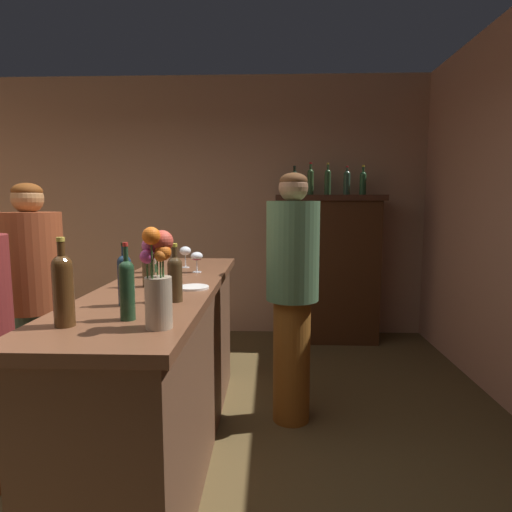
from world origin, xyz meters
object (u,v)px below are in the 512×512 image
(wine_bottle_pinot, at_px, (63,287))
(cheese_plate, at_px, (193,287))
(wine_bottle_riesling, at_px, (127,287))
(display_bottle_left, at_px, (294,182))
(wine_bottle_rose, at_px, (125,278))
(bartender, at_px, (292,288))
(wine_glass_mid, at_px, (153,259))
(display_cabinet, at_px, (328,266))
(display_bottle_midleft, at_px, (311,181))
(display_bottle_midright, at_px, (347,182))
(bar_counter, at_px, (165,368))
(wine_bottle_chardonnay, at_px, (148,261))
(wine_bottle_syrah, at_px, (175,276))
(wine_bottle_merlot, at_px, (151,253))
(display_bottle_center, at_px, (328,181))
(flower_arrangement, at_px, (158,276))
(display_bottle_right, at_px, (363,182))
(wine_glass_rear, at_px, (197,257))
(wine_glass_front, at_px, (185,251))

(wine_bottle_pinot, bearing_deg, cheese_plate, 64.05)
(wine_bottle_riesling, height_order, display_bottle_left, display_bottle_left)
(wine_bottle_pinot, xyz_separation_m, cheese_plate, (0.36, 0.74, -0.15))
(wine_bottle_rose, bearing_deg, bartender, 48.93)
(wine_glass_mid, relative_size, bartender, 0.09)
(display_cabinet, bearing_deg, display_bottle_midleft, 180.00)
(display_bottle_midright, bearing_deg, display_bottle_left, 180.00)
(bar_counter, relative_size, wine_bottle_riesling, 7.42)
(bartender, bearing_deg, display_cabinet, -99.25)
(wine_bottle_chardonnay, xyz_separation_m, bartender, (0.84, 0.49, -0.25))
(wine_bottle_pinot, relative_size, display_bottle_midright, 1.12)
(wine_bottle_syrah, relative_size, wine_bottle_merlot, 0.93)
(cheese_plate, relative_size, display_bottle_left, 0.56)
(display_bottle_center, bearing_deg, wine_bottle_pinot, -114.38)
(wine_bottle_rose, xyz_separation_m, bartender, (0.82, 0.94, -0.23))
(wine_glass_mid, bearing_deg, wine_bottle_riesling, -80.07)
(wine_bottle_syrah, height_order, wine_bottle_riesling, wine_bottle_riesling)
(display_bottle_midleft, bearing_deg, wine_bottle_chardonnay, -115.93)
(wine_bottle_rose, distance_m, cheese_plate, 0.48)
(wine_bottle_merlot, distance_m, wine_bottle_rose, 0.96)
(flower_arrangement, distance_m, cheese_plate, 0.77)
(wine_bottle_syrah, height_order, bartender, bartender)
(wine_bottle_chardonnay, relative_size, display_bottle_midright, 1.05)
(display_bottle_midleft, distance_m, display_bottle_right, 0.56)
(wine_bottle_syrah, xyz_separation_m, wine_glass_rear, (-0.05, 0.87, -0.02))
(display_bottle_midleft, relative_size, bartender, 0.20)
(cheese_plate, xyz_separation_m, display_bottle_midleft, (0.84, 2.32, 0.70))
(wine_bottle_pinot, bearing_deg, wine_bottle_chardonnay, 82.85)
(wine_bottle_merlot, distance_m, wine_bottle_chardonnay, 0.52)
(display_bottle_midright, bearing_deg, wine_glass_rear, -126.53)
(bar_counter, height_order, display_bottle_center, display_bottle_center)
(wine_bottle_merlot, relative_size, display_bottle_left, 0.98)
(wine_bottle_rose, height_order, display_bottle_left, display_bottle_left)
(wine_bottle_rose, bearing_deg, display_bottle_midright, 61.59)
(bar_counter, xyz_separation_m, display_bottle_right, (1.61, 2.19, 1.21))
(display_bottle_midleft, xyz_separation_m, display_bottle_center, (0.18, 0.00, -0.00))
(wine_glass_front, height_order, wine_glass_rear, wine_glass_front)
(wine_bottle_riesling, relative_size, flower_arrangement, 0.82)
(display_bottle_center, bearing_deg, wine_bottle_chardonnay, -119.52)
(wine_bottle_rose, xyz_separation_m, wine_glass_mid, (-0.08, 0.76, -0.02))
(wine_bottle_merlot, relative_size, display_bottle_midleft, 0.88)
(wine_bottle_pinot, distance_m, bartender, 1.60)
(wine_glass_mid, distance_m, display_bottle_midright, 2.57)
(display_bottle_midleft, height_order, bartender, display_bottle_midleft)
(wine_bottle_riesling, bearing_deg, wine_glass_rear, 86.61)
(wine_glass_front, relative_size, display_bottle_midleft, 0.45)
(wine_glass_rear, bearing_deg, cheese_plate, -82.04)
(wine_bottle_syrah, bearing_deg, display_bottle_center, 68.16)
(display_cabinet, xyz_separation_m, wine_bottle_rose, (-1.29, -2.72, 0.34))
(cheese_plate, bearing_deg, display_bottle_midleft, 69.99)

